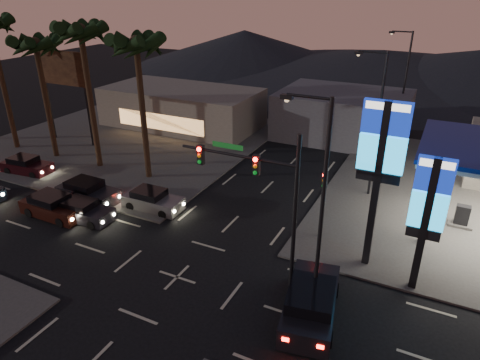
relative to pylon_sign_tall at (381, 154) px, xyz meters
The scene contains 23 objects.
ground 11.97m from the pylon_sign_tall, 147.09° to the right, with size 140.00×140.00×0.00m, color black.
corner_lot_nw 27.40m from the pylon_sign_tall, 156.80° to the left, with size 24.00×24.00×0.12m, color #47443F.
pylon_sign_tall is the anchor object (origin of this frame).
pylon_sign_short 3.20m from the pylon_sign_tall, 21.80° to the right, with size 1.60×0.35×7.00m.
traffic_signal_mast 6.02m from the pylon_sign_tall, 143.48° to the right, with size 6.10×0.39×8.00m.
pedestal_signal 4.82m from the pylon_sign_tall, 153.73° to the left, with size 0.32×0.39×4.30m.
streetlight_near 4.86m from the pylon_sign_tall, 110.76° to the right, with size 2.14×0.25×10.00m.
streetlight_mid 8.70m from the pylon_sign_tall, 101.35° to the left, with size 2.14×0.25×10.00m.
streetlight_far 22.57m from the pylon_sign_tall, 94.34° to the left, with size 2.14×0.25×10.00m.
palm_a 18.21m from the pylon_sign_tall, 167.12° to the left, with size 4.41×4.41×10.86m.
palm_b 23.13m from the pylon_sign_tall, 169.92° to the left, with size 4.41×4.41×11.46m.
palm_c 27.90m from the pylon_sign_tall, behind, with size 4.41×4.41×10.26m.
billboard 29.95m from the pylon_sign_tall, 165.50° to the left, with size 6.00×0.30×8.50m.
building_far_west 28.25m from the pylon_sign_tall, 143.75° to the left, with size 16.00×8.00×4.00m, color #726B5B.
building_far_mid 21.91m from the pylon_sign_tall, 107.59° to the left, with size 12.00×9.00×4.40m, color #4C4C51.
hill_left 64.06m from the pylon_sign_tall, 121.58° to the left, with size 40.00×40.00×6.00m, color black.
hill_center 55.33m from the pylon_sign_tall, 98.86° to the left, with size 60.00×60.00×4.00m, color black.
car_lane_a_front 18.45m from the pylon_sign_tall, 169.66° to the right, with size 4.07×1.84×1.31m.
car_lane_a_mid 20.45m from the pylon_sign_tall, 169.35° to the right, with size 4.56×1.97×1.47m.
car_lane_b_front 15.25m from the pylon_sign_tall, behind, with size 4.24×1.84×1.37m.
car_lane_b_mid 19.69m from the pylon_sign_tall, behind, with size 4.65×2.06×1.49m.
car_lane_b_rear 27.44m from the pylon_sign_tall, behind, with size 4.24×2.09×1.34m.
suv_station 7.79m from the pylon_sign_tall, 105.49° to the right, with size 3.03×5.43×1.72m.
Camera 1 is at (10.89, -14.69, 13.85)m, focal length 32.00 mm.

